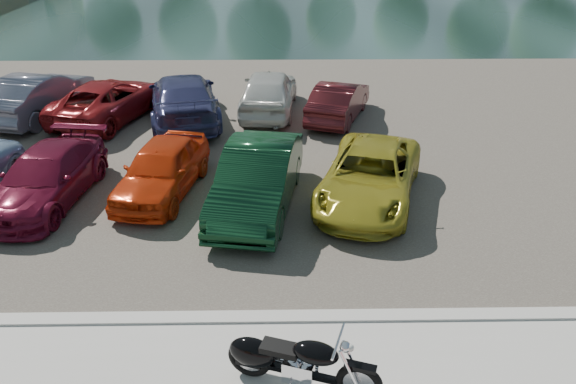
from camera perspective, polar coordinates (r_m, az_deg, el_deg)
name	(u,v)px	position (r m, az deg, el deg)	size (l,w,h in m)	color
kerb	(314,318)	(9.94, 2.62, -12.69)	(60.00, 0.30, 0.14)	#B2B0A8
parking_lot	(297,132)	(17.80, 0.94, 6.16)	(60.00, 18.00, 0.04)	#474139
motorcycle	(289,360)	(8.48, 0.07, -16.73)	(2.26, 1.03, 1.05)	black
car_3	(46,177)	(14.51, -23.34, 1.40)	(1.72, 4.24, 1.23)	maroon
car_4	(162,169)	(14.02, -12.69, 2.34)	(1.52, 3.79, 1.29)	red
car_5	(258,179)	(12.98, -3.11, 1.37)	(1.57, 4.49, 1.48)	#0D321B
car_6	(370,176)	(13.47, 8.30, 1.60)	(2.09, 4.53, 1.26)	#A89D26
car_9	(39,95)	(20.54, -23.93, 8.98)	(1.57, 4.50, 1.48)	slate
car_10	(109,100)	(19.56, -17.76, 8.92)	(2.16, 4.69, 1.30)	maroon
car_11	(183,98)	(18.76, -10.59, 9.35)	(2.13, 5.24, 1.52)	navy
car_12	(269,91)	(19.26, -1.98, 10.21)	(1.75, 4.35, 1.48)	silver
car_13	(339,101)	(18.73, 5.17, 9.22)	(1.31, 3.76, 1.24)	#481317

